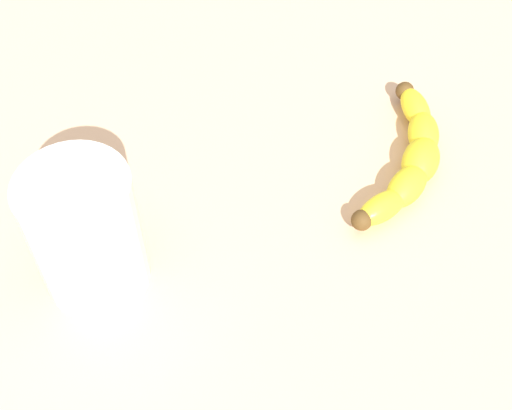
{
  "coord_description": "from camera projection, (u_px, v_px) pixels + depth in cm",
  "views": [
    {
      "loc": [
        17.92,
        -30.55,
        54.45
      ],
      "look_at": [
        -4.0,
        0.97,
        5.0
      ],
      "focal_mm": 48.9,
      "sensor_mm": 36.0,
      "label": 1
    }
  ],
  "objects": [
    {
      "name": "banana",
      "position": [
        411.0,
        158.0,
        0.66
      ],
      "size": [
        8.82,
        19.2,
        3.49
      ],
      "rotation": [
        0.0,
        0.0,
        1.82
      ],
      "color": "yellow",
      "rests_on": "wooden_tabletop"
    },
    {
      "name": "smoothie_glass",
      "position": [
        87.0,
        236.0,
        0.56
      ],
      "size": [
        8.91,
        8.91,
        12.34
      ],
      "color": "silver",
      "rests_on": "wooden_tabletop"
    },
    {
      "name": "wooden_tabletop",
      "position": [
        286.0,
        255.0,
        0.63
      ],
      "size": [
        120.0,
        120.0,
        3.0
      ],
      "primitive_type": "cube",
      "color": "#D9AC89",
      "rests_on": "ground"
    }
  ]
}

